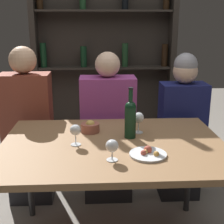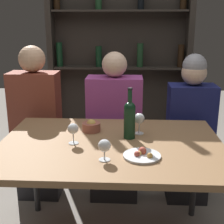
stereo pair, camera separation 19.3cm
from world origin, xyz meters
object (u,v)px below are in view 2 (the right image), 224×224
Objects in this scene: wine_glass_0 at (139,119)px; wine_glass_2 at (104,146)px; snack_bowl at (91,126)px; seated_person_left at (37,129)px; wine_bottle at (130,118)px; seated_person_center at (114,134)px; wine_glass_1 at (73,130)px; food_plate_0 at (142,155)px; seated_person_right at (190,133)px.

wine_glass_0 is 0.45m from wine_glass_2.
snack_bowl is 0.69m from seated_person_left.
wine_bottle is 0.64m from seated_person_center.
wine_glass_0 is 0.43m from wine_glass_1.
snack_bowl is 0.50m from seated_person_center.
food_plate_0 is 1.17m from seated_person_left.
wine_glass_1 is at bearing -154.36° from wine_glass_0.
seated_person_right reaches higher than wine_bottle.
seated_person_right reaches higher than food_plate_0.
wine_glass_1 is at bearing 156.78° from food_plate_0.
seated_person_left is at bearing 149.77° from wine_glass_0.
snack_bowl is at bearing 174.18° from wine_glass_0.
seated_person_center reaches higher than wine_glass_0.
food_plate_0 is 0.94m from seated_person_right.
seated_person_right reaches higher than snack_bowl.
wine_glass_1 is at bearing -110.28° from snack_bowl.
wine_bottle is 2.64× the size of snack_bowl.
seated_person_center is at bearing 0.00° from seated_person_left.
snack_bowl is at bearing 155.70° from wine_bottle.
seated_person_right is at bearing 0.00° from seated_person_left.
seated_person_left is (-0.42, 0.66, -0.23)m from wine_glass_1.
wine_glass_1 is (-0.39, -0.19, -0.01)m from wine_glass_0.
seated_person_right is at bearing 63.36° from food_plate_0.
wine_glass_1 is at bearing -161.89° from wine_bottle.
seated_person_center reaches higher than seated_person_right.
seated_person_center is at bearing 72.15° from wine_glass_1.
wine_glass_0 reaches higher than wine_glass_1.
wine_glass_0 is 0.97m from seated_person_left.
wine_glass_1 is 0.44m from food_plate_0.
wine_glass_2 is 0.46m from snack_bowl.
wine_glass_2 is at bearing -54.91° from seated_person_left.
wine_glass_0 reaches higher than snack_bowl.
wine_glass_1 is 0.10× the size of seated_person_left.
seated_person_center is (0.63, 0.00, -0.03)m from seated_person_left.
seated_person_right is (1.23, 0.00, -0.01)m from seated_person_left.
wine_bottle is 0.26× the size of seated_person_right.
food_plate_0 is at bearing -77.54° from seated_person_center.
wine_bottle is 0.31m from food_plate_0.
seated_person_center is (0.01, 0.88, -0.25)m from wine_glass_2.
wine_glass_2 is 1.10m from seated_person_left.
food_plate_0 is at bearing -45.53° from seated_person_left.
seated_person_left reaches higher than wine_glass_0.
seated_person_right is at bearing 55.19° from wine_glass_2.
wine_glass_1 is (-0.33, -0.11, -0.04)m from wine_bottle.
seated_person_center reaches higher than wine_glass_1.
wine_glass_2 is at bearing -124.81° from seated_person_right.
wine_glass_1 is at bearing 132.16° from wine_glass_2.
wine_glass_0 is at bearing 90.73° from food_plate_0.
wine_glass_1 reaches higher than wine_glass_2.
seated_person_left is at bearing 125.09° from wine_glass_2.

